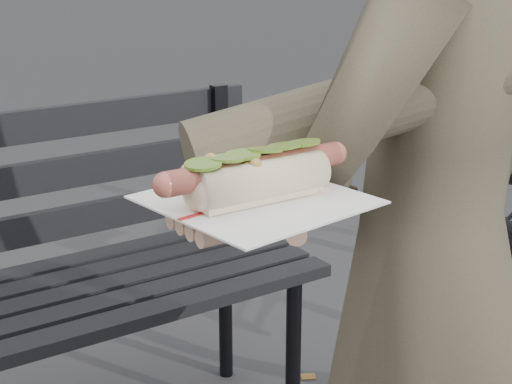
# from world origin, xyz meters

# --- Properties ---
(person) EXTENTS (0.65, 0.51, 1.58)m
(person) POSITION_xyz_m (0.28, 0.06, 0.79)
(person) COLOR #433D2C
(person) RESTS_ON ground
(held_hotdog) EXTENTS (0.62, 0.32, 0.20)m
(held_hotdog) POSITION_xyz_m (0.09, 0.02, 1.05)
(held_hotdog) COLOR #433D2C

